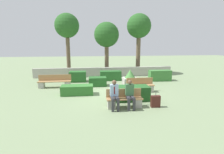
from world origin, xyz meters
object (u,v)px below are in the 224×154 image
at_px(bench_front, 124,101).
at_px(person_seated_man, 114,93).
at_px(suitcase, 155,101).
at_px(tree_center_right, 139,27).
at_px(person_seated_woman, 130,93).
at_px(bench_right_side, 55,82).
at_px(planter_corner_left, 130,80).
at_px(bench_left_side, 140,87).
at_px(tree_leftmost, 67,27).
at_px(tree_center_left, 107,35).

height_order(bench_front, person_seated_man, person_seated_man).
distance_m(suitcase, tree_center_right, 10.47).
xyz_separation_m(person_seated_man, person_seated_woman, (0.73, -0.00, -0.01)).
xyz_separation_m(bench_right_side, planter_corner_left, (5.11, -0.66, 0.20)).
distance_m(bench_left_side, tree_center_right, 8.13).
xyz_separation_m(bench_right_side, person_seated_woman, (4.27, -4.40, 0.39)).
relative_size(bench_front, tree_leftmost, 0.30).
relative_size(tree_center_left, tree_center_right, 0.86).
distance_m(bench_left_side, person_seated_man, 3.32).
distance_m(bench_front, bench_right_side, 5.87).
xyz_separation_m(tree_leftmost, tree_center_left, (3.67, -0.12, -0.77)).
distance_m(person_seated_man, tree_center_left, 9.83).
bearing_deg(person_seated_man, bench_right_side, 128.90).
bearing_deg(tree_leftmost, person_seated_man, -71.41).
relative_size(person_seated_woman, tree_center_left, 0.27).
bearing_deg(bench_left_side, suitcase, -81.56).
bearing_deg(person_seated_man, bench_front, 15.62).
bearing_deg(person_seated_man, planter_corner_left, 67.33).
bearing_deg(bench_front, person_seated_woman, -30.46).
xyz_separation_m(person_seated_woman, suitcase, (1.24, -0.02, -0.45)).
xyz_separation_m(bench_right_side, tree_center_right, (7.17, 5.02, 4.14)).
relative_size(bench_front, tree_center_left, 0.34).
height_order(bench_front, bench_right_side, same).
bearing_deg(bench_front, tree_center_right, 71.34).
bearing_deg(tree_center_left, planter_corner_left, -79.07).
height_order(bench_right_side, planter_corner_left, planter_corner_left).
distance_m(person_seated_man, planter_corner_left, 4.06).
height_order(person_seated_woman, tree_center_left, tree_center_left).
xyz_separation_m(bench_left_side, person_seated_woman, (-1.25, -2.63, 0.41)).
bearing_deg(bench_left_side, person_seated_man, -118.19).
bearing_deg(bench_front, bench_right_side, 133.48).
xyz_separation_m(planter_corner_left, tree_center_right, (2.06, 5.68, 3.94)).
height_order(suitcase, tree_center_left, tree_center_left).
height_order(bench_right_side, tree_center_right, tree_center_right).
distance_m(bench_front, planter_corner_left, 3.77).
xyz_separation_m(person_seated_woman, tree_center_left, (-0.25, 9.36, 2.97)).
height_order(bench_right_side, person_seated_man, person_seated_man).
distance_m(bench_right_side, tree_center_right, 9.69).
xyz_separation_m(bench_front, planter_corner_left, (1.07, 3.60, 0.22)).
height_order(bench_left_side, tree_center_right, tree_center_right).
height_order(bench_front, tree_center_right, tree_center_right).
relative_size(tree_leftmost, tree_center_right, 0.99).
bearing_deg(planter_corner_left, person_seated_man, -112.67).
bearing_deg(tree_center_left, tree_leftmost, 178.12).
bearing_deg(tree_leftmost, tree_center_left, -1.88).
xyz_separation_m(planter_corner_left, tree_center_left, (-1.09, 5.62, 3.15)).
bearing_deg(tree_leftmost, bench_right_side, -94.02).
distance_m(person_seated_woman, tree_center_right, 10.55).
xyz_separation_m(bench_left_side, suitcase, (-0.01, -2.65, -0.04)).
height_order(person_seated_man, tree_center_left, tree_center_left).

